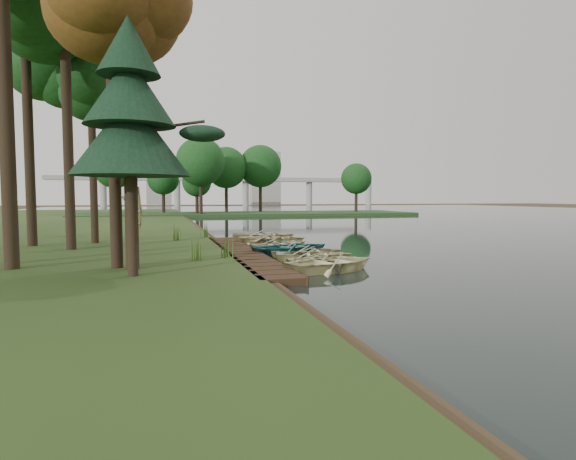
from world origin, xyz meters
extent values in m
plane|color=#3D2F1D|center=(0.00, 0.00, 0.00)|extent=(300.00, 300.00, 0.00)
cube|color=black|center=(30.00, 20.00, 0.03)|extent=(130.00, 200.00, 0.05)
cube|color=#342214|center=(-1.60, 0.00, 0.15)|extent=(1.60, 16.00, 0.30)
cube|color=#24421D|center=(8.00, 50.00, 0.23)|extent=(50.00, 14.00, 0.45)
cylinder|color=black|center=(-15.33, 50.00, 2.85)|extent=(0.50, 0.50, 4.80)
sphere|color=#184619|center=(-15.33, 50.00, 6.45)|extent=(5.60, 5.60, 5.60)
cylinder|color=black|center=(-8.67, 50.00, 2.85)|extent=(0.50, 0.50, 4.80)
sphere|color=#184619|center=(-8.67, 50.00, 6.45)|extent=(5.60, 5.60, 5.60)
cylinder|color=black|center=(-2.00, 50.00, 2.85)|extent=(0.50, 0.50, 4.80)
sphere|color=#184619|center=(-2.00, 50.00, 6.45)|extent=(5.60, 5.60, 5.60)
cylinder|color=black|center=(4.67, 50.00, 2.85)|extent=(0.50, 0.50, 4.80)
sphere|color=#184619|center=(4.67, 50.00, 6.45)|extent=(5.60, 5.60, 5.60)
cylinder|color=black|center=(11.33, 50.00, 2.85)|extent=(0.50, 0.50, 4.80)
sphere|color=#184619|center=(11.33, 50.00, 6.45)|extent=(5.60, 5.60, 5.60)
cylinder|color=black|center=(18.00, 50.00, 2.85)|extent=(0.50, 0.50, 4.80)
sphere|color=#184619|center=(18.00, 50.00, 6.45)|extent=(5.60, 5.60, 5.60)
cylinder|color=black|center=(24.67, 50.00, 2.85)|extent=(0.50, 0.50, 4.80)
sphere|color=#184619|center=(24.67, 50.00, 6.45)|extent=(5.60, 5.60, 5.60)
cube|color=#A5A5A0|center=(10.00, 120.00, 8.00)|extent=(90.00, 4.00, 1.20)
cylinder|color=#A5A5A0|center=(-20.00, 120.00, 4.00)|extent=(1.80, 1.80, 8.00)
cylinder|color=#A5A5A0|center=(0.00, 120.00, 4.00)|extent=(1.80, 1.80, 8.00)
cylinder|color=#A5A5A0|center=(20.00, 120.00, 4.00)|extent=(1.80, 1.80, 8.00)
cylinder|color=#A5A5A0|center=(40.00, 120.00, 4.00)|extent=(1.80, 1.80, 8.00)
cylinder|color=#A5A5A0|center=(60.00, 120.00, 4.00)|extent=(1.80, 1.80, 8.00)
cube|color=#A5A5A0|center=(30.00, 140.00, 9.00)|extent=(10.00, 8.00, 18.00)
cube|color=#A5A5A0|center=(-5.00, 145.00, 6.00)|extent=(8.00, 8.00, 12.00)
imported|color=beige|center=(0.99, -5.37, 0.44)|extent=(4.43, 3.70, 0.79)
imported|color=beige|center=(1.14, -3.98, 0.37)|extent=(3.27, 2.50, 0.63)
imported|color=beige|center=(1.15, -2.52, 0.40)|extent=(3.90, 3.21, 0.70)
imported|color=beige|center=(1.26, -1.17, 0.40)|extent=(3.76, 2.96, 0.71)
imported|color=teal|center=(0.93, 0.09, 0.46)|extent=(4.60, 3.80, 0.83)
imported|color=beige|center=(1.24, 1.51, 0.36)|extent=(3.20, 2.41, 0.63)
imported|color=beige|center=(0.83, 2.36, 0.38)|extent=(3.78, 3.29, 0.65)
imported|color=beige|center=(1.10, 3.85, 0.38)|extent=(3.80, 3.29, 0.66)
imported|color=beige|center=(1.09, 5.28, 0.46)|extent=(4.60, 3.84, 0.82)
imported|color=beige|center=(1.29, 6.36, 0.39)|extent=(3.99, 3.49, 0.69)
imported|color=beige|center=(1.19, 7.94, 0.46)|extent=(4.71, 4.05, 0.82)
imported|color=beige|center=(-6.68, 5.31, 0.63)|extent=(3.75, 3.24, 0.65)
cylinder|color=black|center=(-6.36, -4.47, 6.10)|extent=(0.47, 0.47, 11.60)
cylinder|color=black|center=(-10.57, -3.35, 7.13)|extent=(0.51, 0.51, 13.67)
cylinder|color=black|center=(-6.93, -4.06, 5.16)|extent=(0.43, 0.43, 9.73)
cylinder|color=black|center=(-9.61, 3.00, 6.19)|extent=(0.48, 0.48, 11.77)
ellipsoid|color=#184619|center=(-9.61, 3.00, 12.07)|extent=(4.60, 4.60, 3.91)
cylinder|color=black|center=(-8.89, 6.20, 4.59)|extent=(0.41, 0.41, 8.58)
ellipsoid|color=#184619|center=(-8.89, 6.20, 8.88)|extent=(3.93, 3.93, 3.34)
cylinder|color=black|center=(-11.90, 5.44, 6.64)|extent=(0.49, 0.49, 12.68)
cylinder|color=black|center=(-11.16, 11.96, 5.37)|extent=(0.44, 0.44, 10.13)
ellipsoid|color=#184619|center=(-11.16, 11.96, 10.43)|extent=(4.68, 4.68, 3.98)
cylinder|color=black|center=(-6.26, -6.13, 2.21)|extent=(0.32, 0.32, 3.82)
cone|color=black|center=(-6.26, -6.13, 4.87)|extent=(3.80, 3.80, 2.60)
cone|color=black|center=(-6.26, -6.13, 6.30)|extent=(2.90, 2.90, 2.25)
cone|color=black|center=(-6.26, -6.13, 7.72)|extent=(2.00, 2.00, 1.90)
cone|color=#3F661E|center=(-4.01, -2.74, 0.76)|extent=(0.60, 0.60, 0.92)
cone|color=#3F661E|center=(-2.60, -2.12, 0.84)|extent=(0.60, 0.60, 1.07)
cone|color=#3F661E|center=(-4.36, 6.48, 0.79)|extent=(0.60, 0.60, 0.98)
cone|color=#3F661E|center=(-2.61, 8.62, 0.83)|extent=(0.60, 0.60, 1.06)
camera|label=1|loc=(-5.44, -22.57, 2.91)|focal=30.00mm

